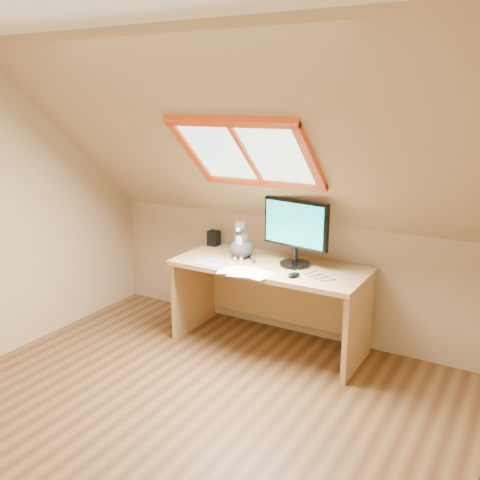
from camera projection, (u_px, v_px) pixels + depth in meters
The scene contains 10 objects.
ground at pixel (165, 431), 3.32m from camera, with size 3.50×3.50×0.00m, color brown.
room_shell at pixel (144, 208), 2.87m from camera, with size 3.52×3.52×2.41m.
desk at pixel (273, 287), 4.39m from camera, with size 1.56×0.68×0.71m.
monitor at pixel (296, 228), 4.16m from camera, with size 0.57×0.24×0.53m.
cat at pixel (241, 243), 4.41m from camera, with size 0.23×0.26×0.35m.
desk_speaker at pixel (214, 238), 4.80m from camera, with size 0.09×0.09×0.13m, color black.
graphics_tablet at pixel (216, 263), 4.28m from camera, with size 0.28×0.20×0.01m, color #B2B2B7.
mouse at pixel (294, 275), 3.96m from camera, with size 0.06×0.11×0.03m, color black.
papers at pixel (249, 272), 4.08m from camera, with size 0.35×0.30×0.01m.
cables at pixel (306, 275), 4.00m from camera, with size 0.51×0.26×0.01m.
Camera 1 is at (1.86, -2.27, 2.00)m, focal length 40.00 mm.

